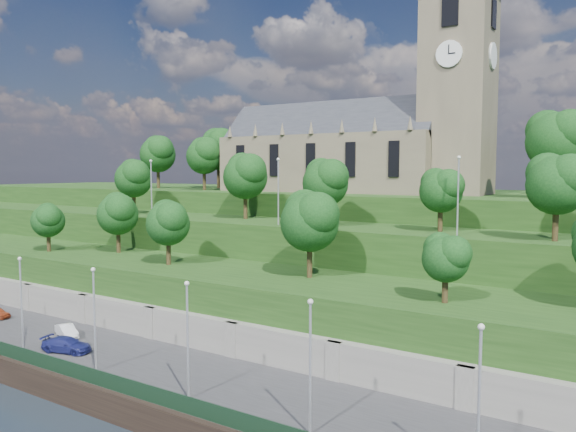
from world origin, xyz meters
The scene contains 16 objects.
ground centered at (0.00, 0.00, 0.00)m, with size 320.00×320.00×0.00m, color black.
promenade centered at (0.00, 6.00, 1.00)m, with size 160.00×12.00×2.00m, color #2D2D30.
quay_wall centered at (0.00, -0.05, 1.10)m, with size 160.00×0.50×2.20m, color black.
fence centered at (0.00, 0.60, 2.60)m, with size 160.00×0.10×1.20m, color black.
retaining_wall centered at (0.00, 11.97, 2.50)m, with size 160.00×2.10×5.00m.
embankment_lower centered at (0.00, 18.00, 4.00)m, with size 160.00×12.00×8.00m, color #1B3913.
embankment_upper centered at (0.00, 29.00, 6.00)m, with size 160.00×10.00×12.00m, color #1B3913.
hilltop centered at (0.00, 50.00, 7.50)m, with size 160.00×32.00×15.00m, color #1B3913.
church centered at (0.79, 45.98, 22.52)m, with size 38.60×12.35×27.60m.
trees_lower centered at (1.76, 18.51, 12.94)m, with size 65.18×8.51×8.32m.
trees_upper centered at (1.70, 28.25, 17.20)m, with size 59.40×8.36×8.32m.
trees_hilltop centered at (-1.74, 44.75, 21.30)m, with size 72.68×15.81×10.29m.
lamp_posts_promenade centered at (-2.00, 2.50, 6.85)m, with size 60.36×0.36×8.46m.
lamp_posts_upper centered at (0.00, 26.00, 16.34)m, with size 40.36×0.36×7.48m.
car_middle centered at (-12.05, 7.03, 2.61)m, with size 1.28×3.68×1.21m, color #BABBBF.
car_right centered at (-8.13, 4.21, 2.66)m, with size 1.85×4.55×1.32m, color navy.
Camera 1 is at (34.78, -26.11, 18.23)m, focal length 35.00 mm.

